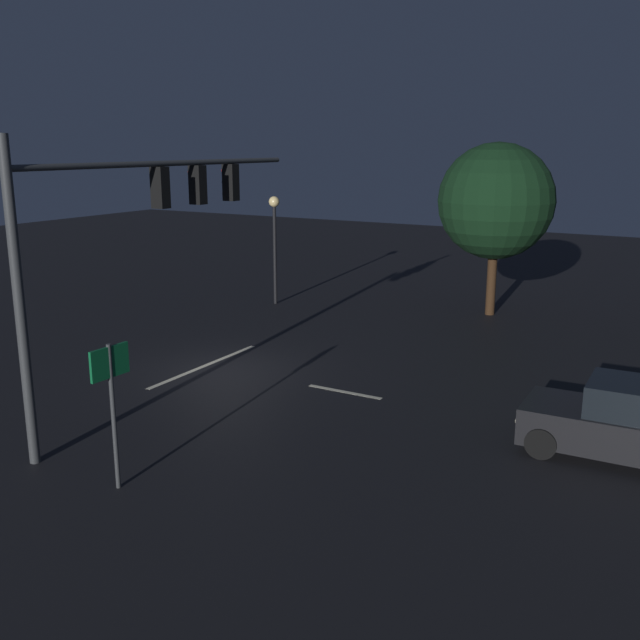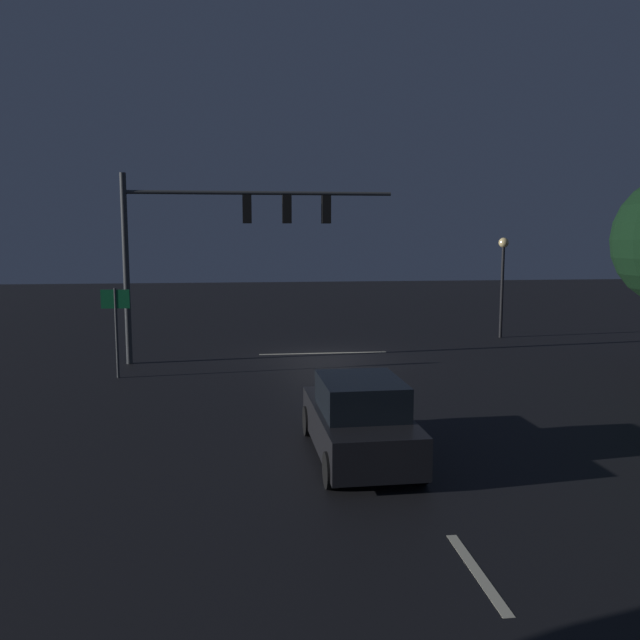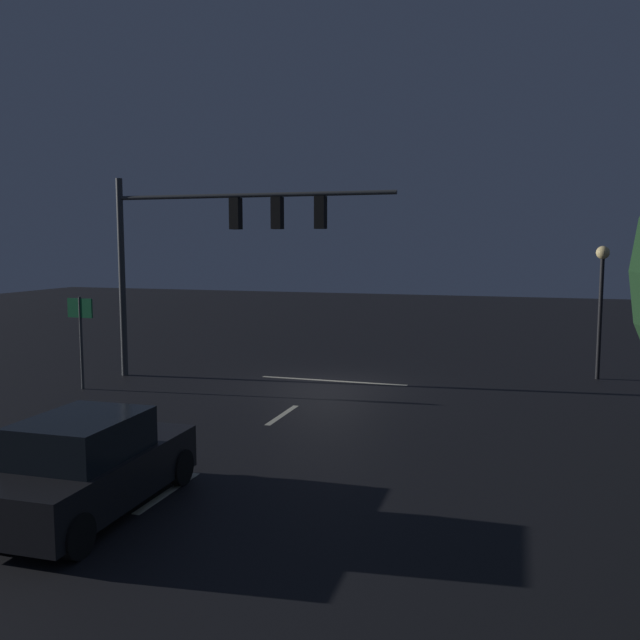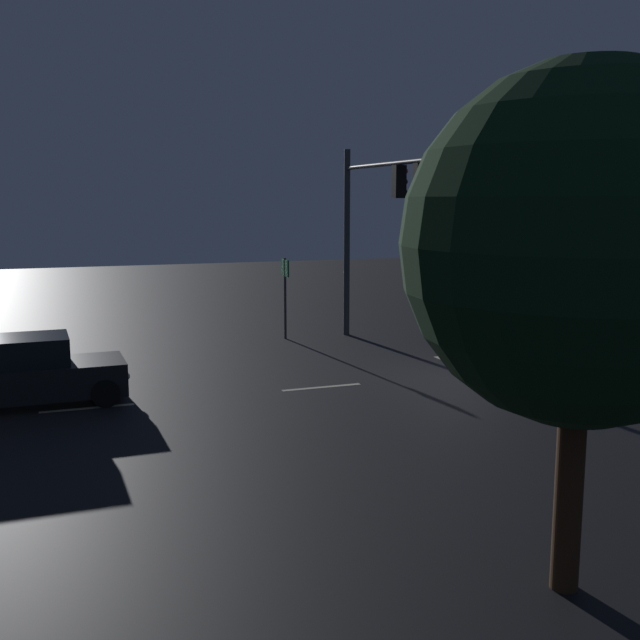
% 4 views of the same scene
% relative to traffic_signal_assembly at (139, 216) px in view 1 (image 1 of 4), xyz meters
% --- Properties ---
extents(ground_plane, '(80.00, 80.00, 0.00)m').
position_rel_traffic_signal_assembly_xyz_m(ground_plane, '(-3.66, -0.40, -4.87)').
color(ground_plane, black).
extents(traffic_signal_assembly, '(9.60, 0.47, 6.73)m').
position_rel_traffic_signal_assembly_xyz_m(traffic_signal_assembly, '(0.00, 0.00, 0.00)').
color(traffic_signal_assembly, '#383A3D').
rests_on(traffic_signal_assembly, ground_plane).
extents(lane_dash_far, '(0.16, 2.20, 0.01)m').
position_rel_traffic_signal_assembly_xyz_m(lane_dash_far, '(-3.66, 3.60, -4.86)').
color(lane_dash_far, beige).
rests_on(lane_dash_far, ground_plane).
extents(lane_dash_mid, '(0.16, 2.20, 0.01)m').
position_rel_traffic_signal_assembly_xyz_m(lane_dash_mid, '(-3.66, 9.60, -4.86)').
color(lane_dash_mid, beige).
rests_on(lane_dash_mid, ground_plane).
extents(stop_bar, '(5.00, 0.16, 0.01)m').
position_rel_traffic_signal_assembly_xyz_m(stop_bar, '(-3.66, -1.19, -4.86)').
color(stop_bar, beige).
rests_on(stop_bar, ground_plane).
extents(car_approaching, '(1.98, 4.40, 1.70)m').
position_rel_traffic_signal_assembly_xyz_m(car_approaching, '(-2.88, 10.84, -4.07)').
color(car_approaching, black).
rests_on(car_approaching, ground_plane).
extents(street_lamp_left_kerb, '(0.44, 0.44, 4.47)m').
position_rel_traffic_signal_assembly_xyz_m(street_lamp_left_kerb, '(-12.09, -4.18, -1.69)').
color(street_lamp_left_kerb, black).
rests_on(street_lamp_left_kerb, ground_plane).
extents(route_sign, '(0.90, 0.10, 2.91)m').
position_rel_traffic_signal_assembly_xyz_m(route_sign, '(3.48, 2.39, -2.77)').
color(route_sign, '#383A3D').
rests_on(route_sign, ground_plane).
extents(tree_left_near, '(4.41, 4.41, 6.63)m').
position_rel_traffic_signal_assembly_xyz_m(tree_left_near, '(-14.62, 4.26, -0.45)').
color(tree_left_near, '#382314').
rests_on(tree_left_near, ground_plane).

